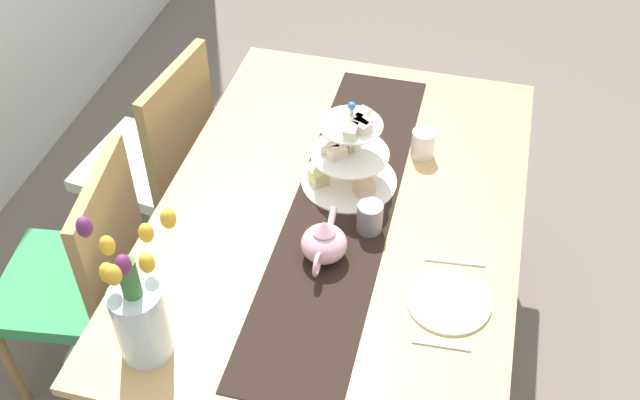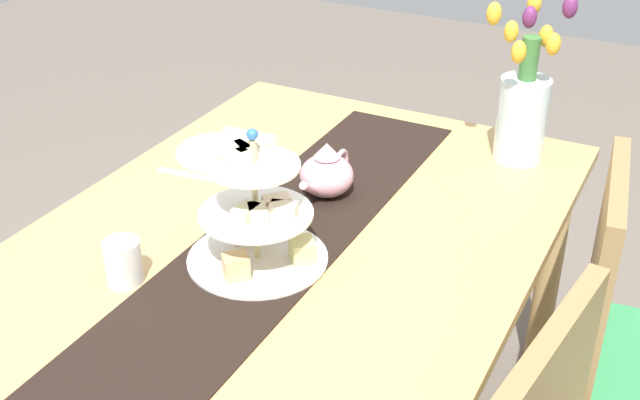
{
  "view_description": "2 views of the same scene",
  "coord_description": "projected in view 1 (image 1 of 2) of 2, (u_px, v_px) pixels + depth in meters",
  "views": [
    {
      "loc": [
        -1.59,
        -0.34,
        2.3
      ],
      "look_at": [
        -0.07,
        0.05,
        0.81
      ],
      "focal_mm": 41.99,
      "sensor_mm": 36.0,
      "label": 1
    },
    {
      "loc": [
        1.36,
        0.79,
        1.7
      ],
      "look_at": [
        -0.02,
        0.08,
        0.82
      ],
      "focal_mm": 46.42,
      "sensor_mm": 36.0,
      "label": 2
    }
  ],
  "objects": [
    {
      "name": "chair_left",
      "position": [
        84.0,
        273.0,
        2.37
      ],
      "size": [
        0.47,
        0.47,
        0.91
      ],
      "color": "olive",
      "rests_on": "ground_plane"
    },
    {
      "name": "tulip_vase",
      "position": [
        139.0,
        312.0,
        1.79
      ],
      "size": [
        0.22,
        0.19,
        0.45
      ],
      "color": "silver",
      "rests_on": "dining_table"
    },
    {
      "name": "ground_plane",
      "position": [
        337.0,
        347.0,
        2.76
      ],
      "size": [
        8.0,
        8.0,
        0.0
      ],
      "primitive_type": "plane",
      "color": "#6B6056"
    },
    {
      "name": "fork_left",
      "position": [
        441.0,
        344.0,
        1.9
      ],
      "size": [
        0.03,
        0.15,
        0.01
      ],
      "primitive_type": "cube",
      "rotation": [
        0.0,
        0.0,
        0.06
      ],
      "color": "silver",
      "rests_on": "dining_table"
    },
    {
      "name": "knife_left",
      "position": [
        455.0,
        262.0,
        2.1
      ],
      "size": [
        0.03,
        0.17,
        0.01
      ],
      "primitive_type": "cube",
      "rotation": [
        0.0,
        0.0,
        0.1
      ],
      "color": "silver",
      "rests_on": "dining_table"
    },
    {
      "name": "table_runner",
      "position": [
        343.0,
        207.0,
        2.26
      ],
      "size": [
        1.41,
        0.3,
        0.0
      ],
      "primitive_type": "cube",
      "color": "black",
      "rests_on": "dining_table"
    },
    {
      "name": "dining_table",
      "position": [
        340.0,
        228.0,
        2.33
      ],
      "size": [
        1.58,
        1.08,
        0.72
      ],
      "color": "tan",
      "rests_on": "ground_plane"
    },
    {
      "name": "tiered_cake_stand",
      "position": [
        349.0,
        157.0,
        2.27
      ],
      "size": [
        0.3,
        0.3,
        0.3
      ],
      "color": "beige",
      "rests_on": "table_runner"
    },
    {
      "name": "mug_white_text",
      "position": [
        423.0,
        144.0,
        2.41
      ],
      "size": [
        0.08,
        0.08,
        0.09
      ],
      "primitive_type": "cylinder",
      "color": "white",
      "rests_on": "dining_table"
    },
    {
      "name": "teapot",
      "position": [
        324.0,
        243.0,
        2.08
      ],
      "size": [
        0.24,
        0.13,
        0.14
      ],
      "color": "#E5A8BC",
      "rests_on": "table_runner"
    },
    {
      "name": "mug_grey",
      "position": [
        370.0,
        217.0,
        2.16
      ],
      "size": [
        0.08,
        0.08,
        0.09
      ],
      "primitive_type": "cylinder",
      "color": "slate",
      "rests_on": "table_runner"
    },
    {
      "name": "dinner_plate_left",
      "position": [
        448.0,
        300.0,
        2.0
      ],
      "size": [
        0.23,
        0.23,
        0.01
      ],
      "primitive_type": "cylinder",
      "color": "white",
      "rests_on": "dining_table"
    },
    {
      "name": "chair_right",
      "position": [
        158.0,
        156.0,
        2.78
      ],
      "size": [
        0.47,
        0.47,
        0.91
      ],
      "color": "olive",
      "rests_on": "ground_plane"
    }
  ]
}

